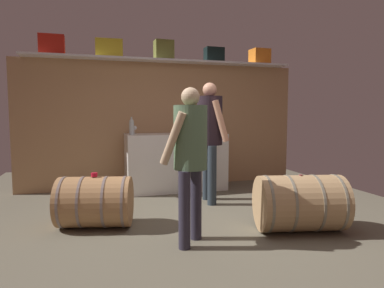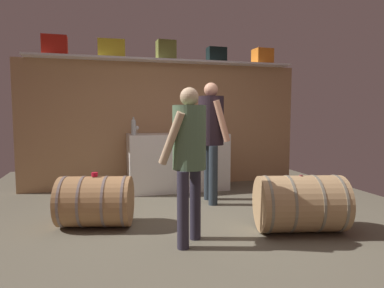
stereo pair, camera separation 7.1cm
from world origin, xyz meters
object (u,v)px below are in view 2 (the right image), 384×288
(wine_bottle_clear, at_px, (134,126))
(toolcase_olive, at_px, (166,50))
(work_cabinet, at_px, (178,162))
(tasting_cup, at_px, (95,174))
(visitor_tasting, at_px, (211,130))
(wine_barrel_near, at_px, (95,201))
(wine_barrel_far, at_px, (300,203))
(winemaker_pouring, at_px, (189,149))
(wine_glass, at_px, (137,128))
(toolcase_black, at_px, (216,55))
(toolcase_yellow, at_px, (111,49))
(toolcase_orange, at_px, (262,57))
(toolcase_red, at_px, (55,45))

(wine_bottle_clear, bearing_deg, toolcase_olive, 28.97)
(work_cabinet, relative_size, tasting_cup, 23.18)
(work_cabinet, xyz_separation_m, visitor_tasting, (0.28, -0.93, 0.58))
(wine_barrel_near, distance_m, wine_barrel_far, 2.28)
(visitor_tasting, bearing_deg, wine_barrel_near, -62.32)
(toolcase_olive, height_order, wine_barrel_near, toolcase_olive)
(toolcase_olive, xyz_separation_m, winemaker_pouring, (-0.29, -2.61, -1.40))
(work_cabinet, bearing_deg, wine_barrel_far, -70.73)
(wine_glass, distance_m, wine_barrel_far, 3.01)
(toolcase_black, bearing_deg, toolcase_olive, 179.19)
(work_cabinet, height_order, wine_barrel_far, work_cabinet)
(toolcase_yellow, distance_m, work_cabinet, 2.14)
(wine_glass, relative_size, visitor_tasting, 0.08)
(toolcase_black, distance_m, wine_barrel_far, 3.28)
(toolcase_black, height_order, toolcase_orange, toolcase_orange)
(toolcase_red, distance_m, winemaker_pouring, 3.30)
(toolcase_yellow, distance_m, toolcase_olive, 0.90)
(work_cabinet, relative_size, wine_barrel_far, 1.61)
(toolcase_orange, relative_size, work_cabinet, 0.19)
(toolcase_yellow, height_order, toolcase_olive, toolcase_olive)
(toolcase_black, height_order, wine_barrel_far, toolcase_black)
(wine_barrel_near, bearing_deg, tasting_cup, -166.32)
(toolcase_olive, bearing_deg, wine_glass, -173.47)
(toolcase_red, xyz_separation_m, wine_bottle_clear, (1.16, -0.33, -1.26))
(visitor_tasting, bearing_deg, tasting_cup, -62.34)
(wine_barrel_near, bearing_deg, wine_barrel_far, -5.90)
(toolcase_olive, distance_m, toolcase_orange, 1.80)
(toolcase_orange, height_order, winemaker_pouring, toolcase_orange)
(work_cabinet, relative_size, wine_barrel_near, 1.80)
(work_cabinet, relative_size, visitor_tasting, 0.96)
(wine_barrel_near, bearing_deg, wine_glass, 82.84)
(toolcase_black, bearing_deg, toolcase_red, 179.19)
(toolcase_red, distance_m, toolcase_black, 2.66)
(toolcase_red, bearing_deg, winemaker_pouring, -61.32)
(toolcase_olive, height_order, wine_barrel_far, toolcase_olive)
(toolcase_yellow, relative_size, toolcase_orange, 1.33)
(toolcase_red, distance_m, wine_bottle_clear, 1.74)
(winemaker_pouring, distance_m, visitor_tasting, 1.61)
(toolcase_orange, relative_size, wine_barrel_far, 0.31)
(wine_glass, height_order, tasting_cup, wine_glass)
(toolcase_black, height_order, wine_glass, toolcase_black)
(toolcase_orange, distance_m, wine_glass, 2.64)
(toolcase_black, bearing_deg, wine_barrel_far, -89.54)
(toolcase_olive, bearing_deg, toolcase_orange, -2.43)
(wine_barrel_near, bearing_deg, toolcase_black, 54.97)
(toolcase_olive, height_order, tasting_cup, toolcase_olive)
(toolcase_black, distance_m, winemaker_pouring, 3.18)
(winemaker_pouring, bearing_deg, toolcase_black, 16.02)
(toolcase_black, relative_size, wine_bottle_clear, 1.16)
(wine_glass, height_order, visitor_tasting, visitor_tasting)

